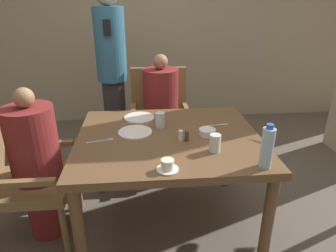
{
  "coord_description": "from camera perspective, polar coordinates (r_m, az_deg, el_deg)",
  "views": [
    {
      "loc": [
        -0.17,
        -1.8,
        1.59
      ],
      "look_at": [
        0.0,
        0.05,
        0.78
      ],
      "focal_mm": 32.0,
      "sensor_mm": 36.0,
      "label": 1
    }
  ],
  "objects": [
    {
      "name": "ground_plane",
      "position": [
        2.41,
        0.12,
        -17.87
      ],
      "size": [
        16.0,
        16.0,
        0.0
      ],
      "primitive_type": "plane",
      "color": "#60564C"
    },
    {
      "name": "wall_back",
      "position": [
        4.02,
        -2.96,
        20.69
      ],
      "size": [
        8.0,
        0.06,
        2.8
      ],
      "color": "tan",
      "rests_on": "ground_plane"
    },
    {
      "name": "dining_table",
      "position": [
        2.04,
        0.13,
        -4.16
      ],
      "size": [
        1.21,
        1.04,
        0.73
      ],
      "color": "brown",
      "rests_on": "ground_plane"
    },
    {
      "name": "chair_left_side",
      "position": [
        2.27,
        -27.09,
        -7.63
      ],
      "size": [
        0.56,
        0.56,
        0.95
      ],
      "color": "brown",
      "rests_on": "ground_plane"
    },
    {
      "name": "diner_in_left_chair",
      "position": [
        2.19,
        -23.68,
        -6.69
      ],
      "size": [
        0.32,
        0.32,
        1.09
      ],
      "color": "maroon",
      "rests_on": "ground_plane"
    },
    {
      "name": "chair_far_side",
      "position": [
        2.95,
        -1.56,
        2.11
      ],
      "size": [
        0.56,
        0.56,
        0.95
      ],
      "color": "brown",
      "rests_on": "ground_plane"
    },
    {
      "name": "diner_in_far_chair",
      "position": [
        2.79,
        -1.37,
        2.31
      ],
      "size": [
        0.32,
        0.32,
        1.14
      ],
      "color": "maroon",
      "rests_on": "ground_plane"
    },
    {
      "name": "standing_host",
      "position": [
        3.08,
        -10.63,
        10.74
      ],
      "size": [
        0.29,
        0.33,
        1.73
      ],
      "color": "#2D2D33",
      "rests_on": "ground_plane"
    },
    {
      "name": "plate_main_left",
      "position": [
        2.05,
        -6.26,
        -1.18
      ],
      "size": [
        0.23,
        0.23,
        0.01
      ],
      "color": "white",
      "rests_on": "dining_table"
    },
    {
      "name": "plate_main_right",
      "position": [
        2.3,
        -5.48,
        1.6
      ],
      "size": [
        0.23,
        0.23,
        0.01
      ],
      "color": "white",
      "rests_on": "dining_table"
    },
    {
      "name": "teacup_with_saucer",
      "position": [
        1.61,
        -0.09,
        -7.59
      ],
      "size": [
        0.12,
        0.12,
        0.06
      ],
      "color": "white",
      "rests_on": "dining_table"
    },
    {
      "name": "bowl_small",
      "position": [
        2.02,
        7.49,
        -1.17
      ],
      "size": [
        0.11,
        0.11,
        0.04
      ],
      "color": "white",
      "rests_on": "dining_table"
    },
    {
      "name": "water_bottle",
      "position": [
        1.68,
        18.34,
        -3.92
      ],
      "size": [
        0.07,
        0.07,
        0.25
      ],
      "color": "#A3C6DB",
      "rests_on": "dining_table"
    },
    {
      "name": "glass_tall_near",
      "position": [
        1.81,
        8.94,
        -3.23
      ],
      "size": [
        0.07,
        0.07,
        0.11
      ],
      "color": "silver",
      "rests_on": "dining_table"
    },
    {
      "name": "glass_tall_mid",
      "position": [
        2.11,
        -1.49,
        1.15
      ],
      "size": [
        0.07,
        0.07,
        0.11
      ],
      "color": "silver",
      "rests_on": "dining_table"
    },
    {
      "name": "salt_shaker",
      "position": [
        1.92,
        2.42,
        -1.87
      ],
      "size": [
        0.03,
        0.03,
        0.07
      ],
      "color": "white",
      "rests_on": "dining_table"
    },
    {
      "name": "pepper_shaker",
      "position": [
        1.92,
        3.57,
        -1.87
      ],
      "size": [
        0.03,
        0.03,
        0.07
      ],
      "color": "#4C3D2D",
      "rests_on": "dining_table"
    },
    {
      "name": "fork_beside_plate",
      "position": [
        1.98,
        -12.29,
        -2.72
      ],
      "size": [
        0.17,
        0.06,
        0.0
      ],
      "color": "silver",
      "rests_on": "dining_table"
    },
    {
      "name": "knife_beside_plate",
      "position": [
        2.19,
        9.4,
        0.18
      ],
      "size": [
        0.18,
        0.04,
        0.0
      ],
      "color": "silver",
      "rests_on": "dining_table"
    }
  ]
}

